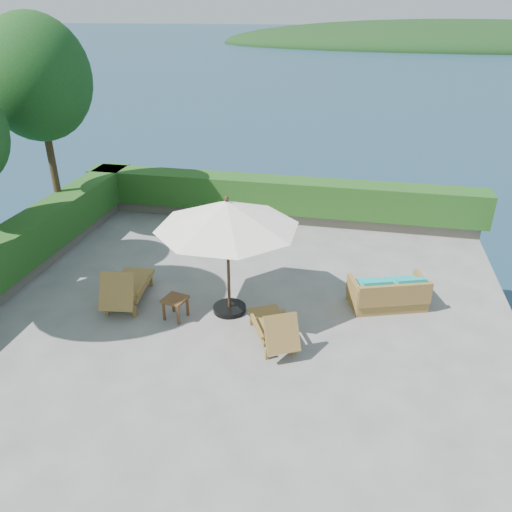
% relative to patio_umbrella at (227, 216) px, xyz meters
% --- Properties ---
extents(ground, '(12.00, 12.00, 0.00)m').
position_rel_patio_umbrella_xyz_m(ground, '(0.17, -0.16, -2.28)').
color(ground, gray).
rests_on(ground, ground).
extents(foundation, '(12.00, 12.00, 3.00)m').
position_rel_patio_umbrella_xyz_m(foundation, '(0.17, -0.16, -3.83)').
color(foundation, '#534B41').
rests_on(foundation, ocean).
extents(ocean, '(600.00, 600.00, 0.00)m').
position_rel_patio_umbrella_xyz_m(ocean, '(0.17, -0.16, -5.28)').
color(ocean, '#18354B').
rests_on(ocean, ground).
extents(offshore_island, '(126.00, 57.60, 12.60)m').
position_rel_patio_umbrella_xyz_m(offshore_island, '(25.17, 139.84, -5.28)').
color(offshore_island, black).
rests_on(offshore_island, ocean).
extents(planter_wall_far, '(12.00, 0.60, 0.36)m').
position_rel_patio_umbrella_xyz_m(planter_wall_far, '(0.17, 5.44, -2.10)').
color(planter_wall_far, '#6F6759').
rests_on(planter_wall_far, ground).
extents(planter_wall_left, '(0.60, 12.00, 0.36)m').
position_rel_patio_umbrella_xyz_m(planter_wall_left, '(-5.43, -0.16, -2.10)').
color(planter_wall_left, '#6F6759').
rests_on(planter_wall_left, ground).
extents(hedge_far, '(12.40, 0.90, 1.00)m').
position_rel_patio_umbrella_xyz_m(hedge_far, '(0.17, 5.44, -1.43)').
color(hedge_far, '#144313').
rests_on(hedge_far, planter_wall_far).
extents(hedge_left, '(0.90, 12.40, 1.00)m').
position_rel_patio_umbrella_xyz_m(hedge_left, '(-5.43, -0.16, -1.43)').
color(hedge_left, '#144313').
rests_on(hedge_left, planter_wall_left).
extents(tree_far, '(2.80, 2.80, 6.03)m').
position_rel_patio_umbrella_xyz_m(tree_far, '(-5.83, 3.04, 2.12)').
color(tree_far, '#433019').
rests_on(tree_far, ground).
extents(patio_umbrella, '(3.96, 3.96, 2.70)m').
position_rel_patio_umbrella_xyz_m(patio_umbrella, '(0.00, 0.00, 0.00)').
color(patio_umbrella, black).
rests_on(patio_umbrella, ground).
extents(lounge_left, '(0.96, 1.89, 1.04)m').
position_rel_patio_umbrella_xyz_m(lounge_left, '(-2.34, -0.18, -1.85)').
color(lounge_left, olive).
rests_on(lounge_left, ground).
extents(lounge_right, '(1.30, 1.72, 0.92)m').
position_rel_patio_umbrella_xyz_m(lounge_right, '(1.17, -0.98, -1.90)').
color(lounge_right, olive).
rests_on(lounge_right, ground).
extents(side_table, '(0.56, 0.56, 0.50)m').
position_rel_patio_umbrella_xyz_m(side_table, '(-1.07, -0.51, -1.87)').
color(side_table, brown).
rests_on(side_table, ground).
extents(wicker_loveseat, '(1.85, 1.35, 0.82)m').
position_rel_patio_umbrella_xyz_m(wicker_loveseat, '(3.44, 0.90, -1.97)').
color(wicker_loveseat, olive).
rests_on(wicker_loveseat, ground).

